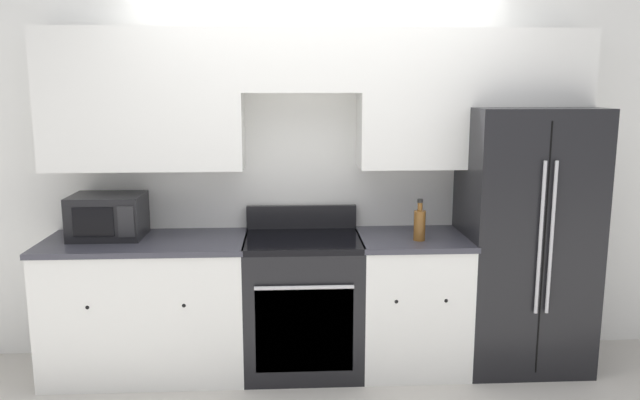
% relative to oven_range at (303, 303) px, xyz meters
% --- Properties ---
extents(ground_plane, '(12.00, 12.00, 0.00)m').
position_rel_oven_range_xyz_m(ground_plane, '(0.11, -0.31, -0.45)').
color(ground_plane, beige).
extents(wall_back, '(8.00, 0.39, 2.60)m').
position_rel_oven_range_xyz_m(wall_back, '(0.12, 0.27, 1.06)').
color(wall_back, white).
rests_on(wall_back, ground_plane).
extents(lower_cabinets_left, '(1.30, 0.64, 0.90)m').
position_rel_oven_range_xyz_m(lower_cabinets_left, '(-1.02, -0.00, -0.00)').
color(lower_cabinets_left, white).
rests_on(lower_cabinets_left, ground_plane).
extents(lower_cabinets_right, '(0.72, 0.64, 0.90)m').
position_rel_oven_range_xyz_m(lower_cabinets_right, '(0.73, -0.00, -0.00)').
color(lower_cabinets_right, white).
rests_on(lower_cabinets_right, ground_plane).
extents(oven_range, '(0.76, 0.65, 1.06)m').
position_rel_oven_range_xyz_m(oven_range, '(0.00, 0.00, 0.00)').
color(oven_range, black).
rests_on(oven_range, ground_plane).
extents(refrigerator, '(0.81, 0.81, 1.74)m').
position_rel_oven_range_xyz_m(refrigerator, '(1.48, 0.08, 0.42)').
color(refrigerator, black).
rests_on(refrigerator, ground_plane).
extents(microwave, '(0.46, 0.36, 0.28)m').
position_rel_oven_range_xyz_m(microwave, '(-1.26, 0.08, 0.59)').
color(microwave, black).
rests_on(microwave, lower_cabinets_left).
extents(bottle, '(0.08, 0.08, 0.27)m').
position_rel_oven_range_xyz_m(bottle, '(0.75, -0.10, 0.55)').
color(bottle, brown).
rests_on(bottle, lower_cabinets_right).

